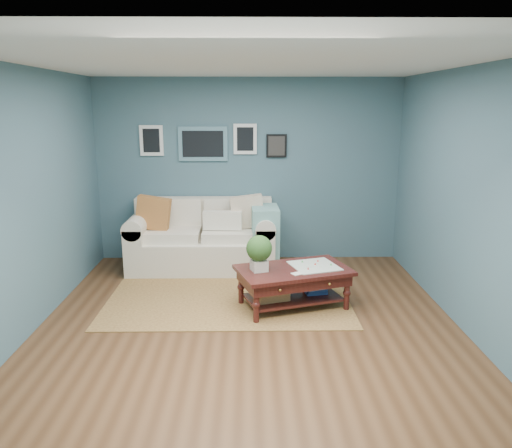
{
  "coord_description": "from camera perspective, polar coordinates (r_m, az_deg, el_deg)",
  "views": [
    {
      "loc": [
        0.01,
        -4.91,
        2.32
      ],
      "look_at": [
        0.09,
        1.0,
        0.89
      ],
      "focal_mm": 35.0,
      "sensor_mm": 36.0,
      "label": 1
    }
  ],
  "objects": [
    {
      "name": "area_rug",
      "position": [
        6.4,
        -3.08,
        -7.64
      ],
      "size": [
        2.91,
        2.33,
        0.01
      ],
      "primitive_type": "cube",
      "color": "brown",
      "rests_on": "ground"
    },
    {
      "name": "loveseat",
      "position": [
        7.21,
        -5.41,
        -1.58
      ],
      "size": [
        2.12,
        0.96,
        1.09
      ],
      "color": "beige",
      "rests_on": "ground"
    },
    {
      "name": "coffee_table",
      "position": [
        5.79,
        3.64,
        -5.89
      ],
      "size": [
        1.43,
        1.09,
        0.89
      ],
      "rotation": [
        0.0,
        0.0,
        0.31
      ],
      "color": "#330D0B",
      "rests_on": "ground"
    },
    {
      "name": "room_shell",
      "position": [
        5.06,
        -1.04,
        2.63
      ],
      "size": [
        5.0,
        5.02,
        2.7
      ],
      "color": "brown",
      "rests_on": "ground"
    }
  ]
}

